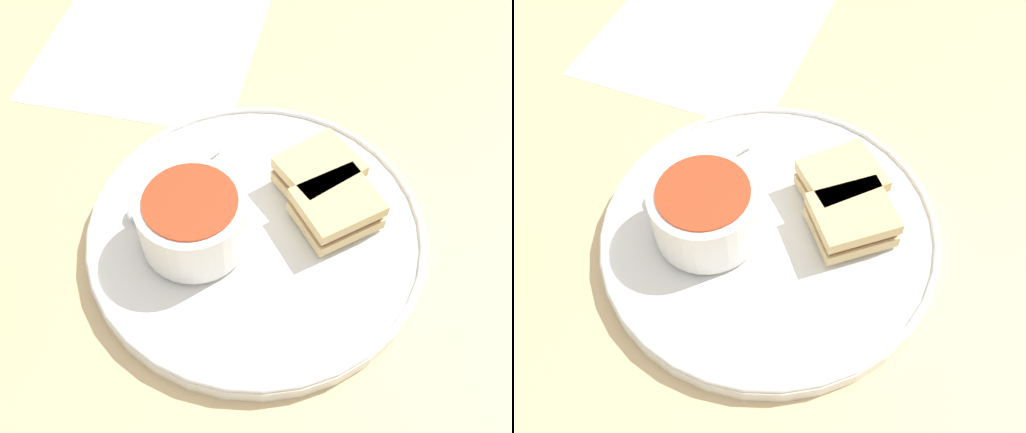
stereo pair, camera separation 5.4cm
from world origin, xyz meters
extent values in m
plane|color=#D1B27F|center=(0.00, 0.00, 0.00)|extent=(2.40, 2.40, 0.00)
cylinder|color=white|center=(0.00, 0.00, 0.01)|extent=(0.32, 0.32, 0.02)
torus|color=white|center=(0.00, 0.00, 0.02)|extent=(0.32, 0.32, 0.01)
cylinder|color=white|center=(0.06, 0.00, 0.02)|extent=(0.05, 0.05, 0.01)
cylinder|color=white|center=(0.06, 0.00, 0.05)|extent=(0.10, 0.10, 0.06)
cylinder|color=red|center=(0.06, 0.00, 0.08)|extent=(0.08, 0.08, 0.01)
cube|color=silver|center=(0.05, -0.08, 0.02)|extent=(0.08, 0.06, 0.00)
ellipsoid|color=silver|center=(0.10, -0.04, 0.03)|extent=(0.04, 0.04, 0.01)
cube|color=#DBBC7F|center=(-0.07, 0.01, 0.03)|extent=(0.08, 0.08, 0.01)
cube|color=brown|center=(-0.07, 0.01, 0.04)|extent=(0.08, 0.07, 0.01)
cube|color=#DBBC7F|center=(-0.07, 0.01, 0.05)|extent=(0.08, 0.08, 0.01)
cube|color=#DBBC7F|center=(-0.07, -0.04, 0.03)|extent=(0.09, 0.08, 0.01)
cube|color=brown|center=(-0.07, -0.04, 0.04)|extent=(0.08, 0.08, 0.01)
cube|color=#DBBC7F|center=(-0.07, -0.04, 0.05)|extent=(0.09, 0.08, 0.01)
cube|color=white|center=(0.05, -0.33, 0.00)|extent=(0.36, 0.39, 0.00)
camera|label=1|loc=(0.07, 0.31, 0.49)|focal=42.00mm
camera|label=2|loc=(0.02, 0.32, 0.49)|focal=42.00mm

